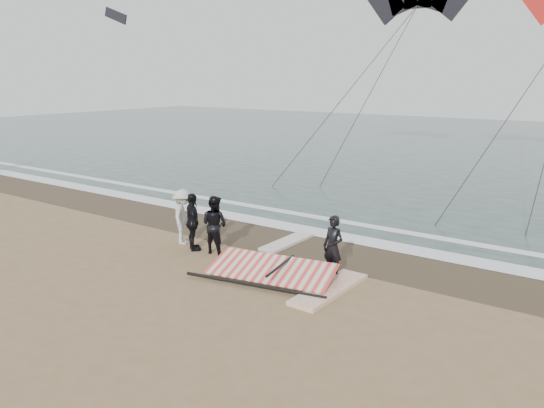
{
  "coord_description": "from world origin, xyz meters",
  "views": [
    {
      "loc": [
        8.53,
        -9.15,
        5.18
      ],
      "look_at": [
        0.02,
        3.0,
        1.6
      ],
      "focal_mm": 35.0,
      "sensor_mm": 36.0,
      "label": 1
    }
  ],
  "objects_px": {
    "board_cream": "(287,242)",
    "sail_rig": "(272,271)",
    "man_main": "(333,247)",
    "board_white": "(329,289)"
  },
  "relations": [
    {
      "from": "board_white",
      "to": "sail_rig",
      "type": "height_order",
      "value": "sail_rig"
    },
    {
      "from": "man_main",
      "to": "sail_rig",
      "type": "distance_m",
      "value": 1.73
    },
    {
      "from": "man_main",
      "to": "board_white",
      "type": "distance_m",
      "value": 1.26
    },
    {
      "from": "board_cream",
      "to": "sail_rig",
      "type": "distance_m",
      "value": 2.96
    },
    {
      "from": "board_white",
      "to": "sail_rig",
      "type": "distance_m",
      "value": 1.7
    },
    {
      "from": "man_main",
      "to": "sail_rig",
      "type": "height_order",
      "value": "man_main"
    },
    {
      "from": "man_main",
      "to": "board_cream",
      "type": "height_order",
      "value": "man_main"
    },
    {
      "from": "board_cream",
      "to": "man_main",
      "type": "bearing_deg",
      "value": -32.47
    },
    {
      "from": "board_cream",
      "to": "sail_rig",
      "type": "xyz_separation_m",
      "value": [
        1.28,
        -2.66,
        0.15
      ]
    },
    {
      "from": "board_white",
      "to": "board_cream",
      "type": "height_order",
      "value": "board_white"
    }
  ]
}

